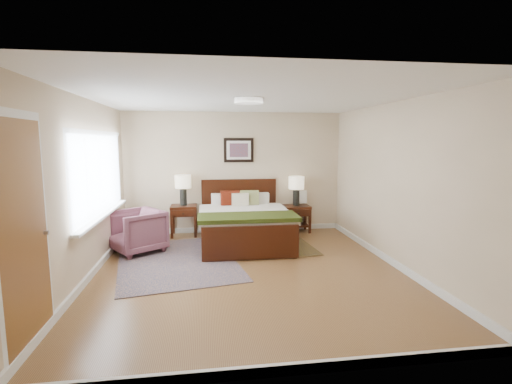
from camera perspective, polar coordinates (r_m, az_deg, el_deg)
floor at (r=5.60m, az=-1.07°, el=-12.06°), size 5.00×5.00×0.00m
back_wall at (r=7.78m, az=-3.31°, el=2.99°), size 4.50×0.04×2.50m
front_wall at (r=2.87m, az=4.92°, el=-5.35°), size 4.50×0.04×2.50m
left_wall at (r=5.51m, az=-25.02°, el=0.27°), size 0.04×5.00×2.50m
right_wall at (r=6.00m, az=20.75°, el=1.06°), size 0.04×5.00×2.50m
ceiling at (r=5.30m, az=-1.14°, el=14.29°), size 4.50×5.00×0.02m
window at (r=6.15m, az=-22.72°, el=2.30°), size 0.11×2.72×1.32m
door at (r=3.92m, az=-32.05°, el=-5.65°), size 0.06×1.00×2.18m
ceil_fixture at (r=5.29m, az=-1.14°, el=13.91°), size 0.44×0.44×0.08m
bed at (r=6.90m, az=-1.86°, el=-3.86°), size 1.69×2.03×1.10m
wall_art at (r=7.73m, az=-2.67°, el=6.45°), size 0.62×0.05×0.50m
nightstand_left at (r=7.62m, az=-11.06°, el=-2.97°), size 0.52×0.47×0.62m
nightstand_right at (r=7.88m, az=6.18°, el=-3.63°), size 0.57×0.42×0.56m
lamp_left at (r=7.56m, az=-11.16°, el=1.14°), size 0.32×0.32×0.61m
lamp_right at (r=7.79m, az=6.23°, el=1.00°), size 0.32×0.32×0.61m
armchair at (r=6.72m, az=-17.88°, el=-5.76°), size 1.12×1.11×0.74m
rug_persian at (r=6.16m, az=-12.06°, el=-10.28°), size 2.20×2.78×0.01m
rug_navy at (r=6.79m, az=5.42°, el=-8.44°), size 0.87×1.22×0.01m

